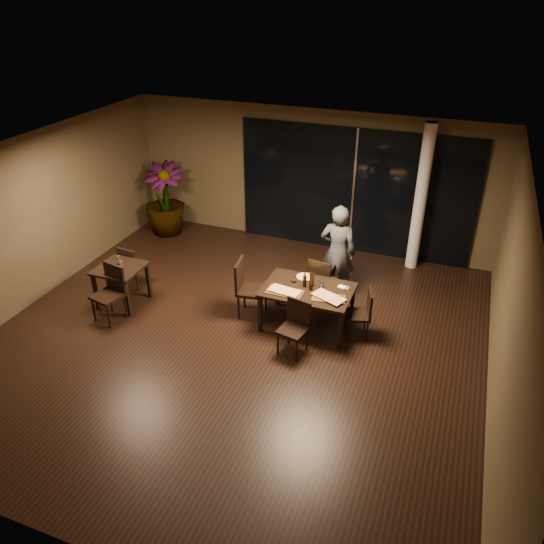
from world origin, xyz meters
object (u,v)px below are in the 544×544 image
at_px(side_table, 120,273).
at_px(bottle_a, 305,279).
at_px(chair_main_far, 321,279).
at_px(bottle_c, 312,277).
at_px(potted_plant, 165,199).
at_px(chair_main_near, 295,324).
at_px(chair_side_far, 131,265).
at_px(diner, 338,252).
at_px(main_table, 308,292).
at_px(chair_main_right, 362,311).
at_px(chair_side_near, 111,289).
at_px(chair_main_left, 247,285).
at_px(bottle_b, 311,283).

bearing_deg(side_table, bottle_a, 9.35).
distance_m(chair_main_far, bottle_c, 0.75).
relative_size(chair_main_far, bottle_c, 2.67).
height_order(potted_plant, bottle_c, potted_plant).
relative_size(chair_main_near, chair_side_far, 1.04).
xyz_separation_m(chair_side_far, bottle_c, (3.59, 0.06, 0.44)).
height_order(chair_main_near, chair_side_far, chair_main_near).
relative_size(side_table, potted_plant, 0.48).
bearing_deg(chair_main_far, diner, -104.16).
relative_size(main_table, chair_side_far, 1.72).
bearing_deg(chair_side_far, potted_plant, -68.46).
height_order(potted_plant, bottle_a, potted_plant).
bearing_deg(chair_main_right, chair_main_far, -145.05).
distance_m(side_table, chair_main_near, 3.44).
distance_m(chair_main_near, chair_main_right, 1.19).
height_order(chair_main_near, chair_side_near, chair_side_near).
bearing_deg(chair_main_far, chair_main_near, 97.54).
bearing_deg(bottle_c, chair_main_far, 90.41).
relative_size(chair_side_far, potted_plant, 0.52).
distance_m(chair_main_right, bottle_a, 1.09).
bearing_deg(main_table, chair_main_near, -87.82).
height_order(diner, potted_plant, diner).
bearing_deg(chair_main_near, chair_main_left, 159.95).
bearing_deg(chair_main_near, main_table, 103.46).
bearing_deg(side_table, chair_main_left, 11.64).
xyz_separation_m(main_table, chair_side_far, (-3.56, 0.05, -0.19)).
xyz_separation_m(side_table, chair_main_far, (3.43, 1.24, -0.09)).
bearing_deg(chair_main_left, bottle_b, -98.02).
relative_size(bottle_a, bottle_c, 0.78).
height_order(main_table, bottle_b, bottle_b).
xyz_separation_m(diner, bottle_c, (-0.17, -1.07, 0.01)).
height_order(chair_main_near, potted_plant, potted_plant).
relative_size(side_table, diner, 0.44).
distance_m(main_table, bottle_b, 0.21).
bearing_deg(chair_main_right, chair_main_near, -67.79).
xyz_separation_m(main_table, bottle_c, (0.03, 0.11, 0.25)).
distance_m(chair_main_left, bottle_a, 1.08).
bearing_deg(chair_main_left, chair_side_far, 79.47).
relative_size(side_table, bottle_b, 3.07).
bearing_deg(chair_side_near, side_table, 116.58).
bearing_deg(side_table, bottle_c, 10.01).
xyz_separation_m(chair_side_near, diner, (3.48, 2.14, 0.35)).
xyz_separation_m(side_table, chair_main_left, (2.29, 0.47, -0.03)).
bearing_deg(chair_main_far, chair_main_right, 150.11).
xyz_separation_m(chair_side_near, potted_plant, (-0.95, 3.45, 0.27)).
relative_size(side_table, chair_main_far, 0.85).
distance_m(bottle_a, bottle_c, 0.13).
relative_size(chair_main_right, bottle_b, 3.36).
distance_m(chair_side_near, diner, 4.10).
relative_size(main_table, chair_main_left, 1.41).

